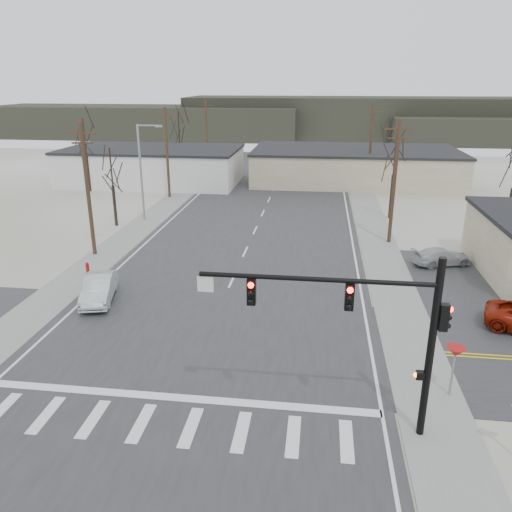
{
  "coord_description": "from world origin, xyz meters",
  "views": [
    {
      "loc": [
        5.58,
        -22.61,
        12.87
      ],
      "look_at": [
        1.89,
        5.98,
        2.6
      ],
      "focal_mm": 35.0,
      "sensor_mm": 36.0,
      "label": 1
    }
  ],
  "objects": [
    {
      "name": "main_road",
      "position": [
        0.0,
        15.0,
        0.02
      ],
      "size": [
        18.0,
        110.0,
        0.05
      ],
      "primitive_type": "cube",
      "color": "#2A2A2D",
      "rests_on": "ground"
    },
    {
      "name": "upole_left_d",
      "position": [
        -11.5,
        52.0,
        5.22
      ],
      "size": [
        2.2,
        0.3,
        10.0
      ],
      "color": "#3F281D",
      "rests_on": "ground"
    },
    {
      "name": "tree_right_far",
      "position": [
        15.0,
        52.0,
        5.58
      ],
      "size": [
        3.52,
        3.52,
        7.84
      ],
      "color": "black",
      "rests_on": "ground"
    },
    {
      "name": "cross_road",
      "position": [
        0.0,
        0.0,
        0.02
      ],
      "size": [
        90.0,
        10.0,
        0.04
      ],
      "primitive_type": "cube",
      "color": "#2A2A2D",
      "rests_on": "ground"
    },
    {
      "name": "sidewalk_right",
      "position": [
        10.6,
        20.0,
        0.03
      ],
      "size": [
        3.0,
        90.0,
        0.06
      ],
      "primitive_type": "cube",
      "color": "gray",
      "rests_on": "ground"
    },
    {
      "name": "hill_left",
      "position": [
        -35.0,
        92.0,
        3.5
      ],
      "size": [
        70.0,
        18.0,
        7.0
      ],
      "primitive_type": "cube",
      "color": "#333026",
      "rests_on": "ground"
    },
    {
      "name": "upole_right_a",
      "position": [
        11.5,
        18.0,
        5.22
      ],
      "size": [
        2.2,
        0.3,
        10.0
      ],
      "color": "#3F281D",
      "rests_on": "ground"
    },
    {
      "name": "sidewalk_left",
      "position": [
        -10.6,
        20.0,
        0.03
      ],
      "size": [
        3.0,
        90.0,
        0.06
      ],
      "primitive_type": "cube",
      "color": "gray",
      "rests_on": "ground"
    },
    {
      "name": "ground",
      "position": [
        0.0,
        0.0,
        0.0
      ],
      "size": [
        140.0,
        140.0,
        0.0
      ],
      "primitive_type": "plane",
      "color": "silver",
      "rests_on": "ground"
    },
    {
      "name": "tree_right_mid",
      "position": [
        12.5,
        26.0,
        5.93
      ],
      "size": [
        3.74,
        3.74,
        8.33
      ],
      "color": "black",
      "rests_on": "ground"
    },
    {
      "name": "tree_left_mid",
      "position": [
        -22.0,
        34.0,
        6.28
      ],
      "size": [
        3.96,
        3.96,
        8.82
      ],
      "color": "black",
      "rests_on": "ground"
    },
    {
      "name": "building_left_far",
      "position": [
        -16.0,
        40.0,
        2.26
      ],
      "size": [
        22.3,
        12.3,
        4.5
      ],
      "color": "silver",
      "rests_on": "ground"
    },
    {
      "name": "car_far_b",
      "position": [
        -3.82,
        58.74,
        0.8
      ],
      "size": [
        1.83,
        4.46,
        1.52
      ],
      "primitive_type": "imported",
      "rotation": [
        0.0,
        0.0,
        0.01
      ],
      "color": "black",
      "rests_on": "main_road"
    },
    {
      "name": "upole_left_c",
      "position": [
        -11.5,
        32.0,
        5.22
      ],
      "size": [
        2.2,
        0.3,
        10.0
      ],
      "color": "#3F281D",
      "rests_on": "ground"
    },
    {
      "name": "streetlight_main",
      "position": [
        -10.8,
        22.0,
        5.09
      ],
      "size": [
        2.4,
        0.25,
        9.0
      ],
      "color": "gray",
      "rests_on": "ground"
    },
    {
      "name": "tree_left_far",
      "position": [
        -14.0,
        46.0,
        6.28
      ],
      "size": [
        3.96,
        3.96,
        8.82
      ],
      "color": "black",
      "rests_on": "ground"
    },
    {
      "name": "hill_center",
      "position": [
        15.0,
        96.0,
        4.5
      ],
      "size": [
        80.0,
        18.0,
        9.0
      ],
      "primitive_type": "cube",
      "color": "#333026",
      "rests_on": "ground"
    },
    {
      "name": "traffic_signal_mast",
      "position": [
        7.89,
        -6.2,
        4.67
      ],
      "size": [
        8.95,
        0.43,
        7.2
      ],
      "color": "black",
      "rests_on": "ground"
    },
    {
      "name": "yield_sign",
      "position": [
        11.5,
        -3.5,
        2.07
      ],
      "size": [
        0.8,
        0.8,
        2.35
      ],
      "color": "gray",
      "rests_on": "ground"
    },
    {
      "name": "fire_hydrant",
      "position": [
        -10.2,
        8.0,
        0.45
      ],
      "size": [
        0.24,
        0.24,
        0.87
      ],
      "color": "#A50C0C",
      "rests_on": "ground"
    },
    {
      "name": "car_parked_silver",
      "position": [
        14.61,
        13.0,
        0.65
      ],
      "size": [
        4.55,
        2.97,
        1.22
      ],
      "primitive_type": "imported",
      "rotation": [
        0.0,
        0.0,
        1.9
      ],
      "color": "#AAB1B5",
      "rests_on": "parking_lot"
    },
    {
      "name": "tree_left_near",
      "position": [
        -13.0,
        20.0,
        5.23
      ],
      "size": [
        3.3,
        3.3,
        7.35
      ],
      "color": "black",
      "rests_on": "ground"
    },
    {
      "name": "car_far_a",
      "position": [
        -0.67,
        49.52,
        0.85
      ],
      "size": [
        3.68,
        5.93,
        1.6
      ],
      "primitive_type": "imported",
      "rotation": [
        0.0,
        0.0,
        3.42
      ],
      "color": "black",
      "rests_on": "main_road"
    },
    {
      "name": "building_right_far",
      "position": [
        10.0,
        44.0,
        2.15
      ],
      "size": [
        26.3,
        14.3,
        4.3
      ],
      "color": "beige",
      "rests_on": "ground"
    },
    {
      "name": "upole_right_b",
      "position": [
        11.5,
        40.0,
        5.22
      ],
      "size": [
        2.2,
        0.3,
        10.0
      ],
      "color": "#3F281D",
      "rests_on": "ground"
    },
    {
      "name": "upole_left_b",
      "position": [
        -11.5,
        12.0,
        5.22
      ],
      "size": [
        2.2,
        0.3,
        10.0
      ],
      "color": "#3F281D",
      "rests_on": "ground"
    },
    {
      "name": "sedan_crossing",
      "position": [
        -7.5,
        3.89,
        0.81
      ],
      "size": [
        2.68,
        4.88,
        1.53
      ],
      "primitive_type": "imported",
      "rotation": [
        0.0,
        0.0,
        0.24
      ],
      "color": "#ABB1B6",
      "rests_on": "main_road"
    }
  ]
}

